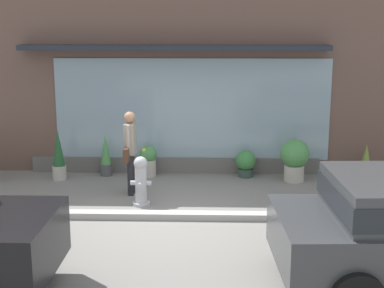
{
  "coord_description": "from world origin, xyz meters",
  "views": [
    {
      "loc": [
        0.77,
        -9.74,
        3.51
      ],
      "look_at": [
        0.45,
        1.2,
        1.08
      ],
      "focal_mm": 51.92,
      "sensor_mm": 36.0,
      "label": 1
    }
  ],
  "objects_px": {
    "pedestrian_with_handbag": "(130,147)",
    "potted_plant_window_right": "(59,156)",
    "fire_hydrant": "(141,180)",
    "potted_plant_by_entrance": "(148,160)",
    "potted_plant_window_center": "(295,158)",
    "potted_plant_low_front": "(366,162)",
    "potted_plant_doorstep": "(246,163)",
    "potted_plant_near_hydrant": "(106,156)"
  },
  "relations": [
    {
      "from": "pedestrian_with_handbag",
      "to": "potted_plant_doorstep",
      "type": "relative_size",
      "value": 2.82
    },
    {
      "from": "pedestrian_with_handbag",
      "to": "potted_plant_window_center",
      "type": "xyz_separation_m",
      "value": [
        3.52,
        1.09,
        -0.47
      ]
    },
    {
      "from": "potted_plant_window_center",
      "to": "potted_plant_near_hydrant",
      "type": "relative_size",
      "value": 0.97
    },
    {
      "from": "potted_plant_window_center",
      "to": "potted_plant_window_right",
      "type": "height_order",
      "value": "potted_plant_window_right"
    },
    {
      "from": "potted_plant_window_right",
      "to": "potted_plant_near_hydrant",
      "type": "distance_m",
      "value": 1.07
    },
    {
      "from": "fire_hydrant",
      "to": "potted_plant_low_front",
      "type": "relative_size",
      "value": 1.25
    },
    {
      "from": "fire_hydrant",
      "to": "potted_plant_window_center",
      "type": "height_order",
      "value": "fire_hydrant"
    },
    {
      "from": "pedestrian_with_handbag",
      "to": "potted_plant_low_front",
      "type": "bearing_deg",
      "value": 109.2
    },
    {
      "from": "potted_plant_window_right",
      "to": "potted_plant_near_hydrant",
      "type": "relative_size",
      "value": 1.18
    },
    {
      "from": "fire_hydrant",
      "to": "potted_plant_window_center",
      "type": "bearing_deg",
      "value": 28.48
    },
    {
      "from": "potted_plant_window_right",
      "to": "potted_plant_window_center",
      "type": "bearing_deg",
      "value": 0.32
    },
    {
      "from": "potted_plant_near_hydrant",
      "to": "potted_plant_window_center",
      "type": "bearing_deg",
      "value": -4.61
    },
    {
      "from": "fire_hydrant",
      "to": "potted_plant_by_entrance",
      "type": "bearing_deg",
      "value": 92.28
    },
    {
      "from": "pedestrian_with_handbag",
      "to": "fire_hydrant",
      "type": "bearing_deg",
      "value": 27.24
    },
    {
      "from": "fire_hydrant",
      "to": "potted_plant_by_entrance",
      "type": "distance_m",
      "value": 2.1
    },
    {
      "from": "potted_plant_window_right",
      "to": "potted_plant_doorstep",
      "type": "bearing_deg",
      "value": 4.91
    },
    {
      "from": "potted_plant_window_center",
      "to": "potted_plant_by_entrance",
      "type": "xyz_separation_m",
      "value": [
        -3.31,
        0.34,
        -0.16
      ]
    },
    {
      "from": "potted_plant_near_hydrant",
      "to": "fire_hydrant",
      "type": "bearing_deg",
      "value": -63.03
    },
    {
      "from": "potted_plant_window_center",
      "to": "potted_plant_low_front",
      "type": "relative_size",
      "value": 1.23
    },
    {
      "from": "fire_hydrant",
      "to": "potted_plant_window_right",
      "type": "height_order",
      "value": "potted_plant_window_right"
    },
    {
      "from": "potted_plant_by_entrance",
      "to": "potted_plant_low_front",
      "type": "bearing_deg",
      "value": 0.16
    },
    {
      "from": "potted_plant_by_entrance",
      "to": "pedestrian_with_handbag",
      "type": "bearing_deg",
      "value": -98.16
    },
    {
      "from": "potted_plant_by_entrance",
      "to": "potted_plant_near_hydrant",
      "type": "xyz_separation_m",
      "value": [
        -0.98,
        0.01,
        0.09
      ]
    },
    {
      "from": "potted_plant_window_right",
      "to": "potted_plant_low_front",
      "type": "bearing_deg",
      "value": 3.15
    },
    {
      "from": "fire_hydrant",
      "to": "potted_plant_doorstep",
      "type": "bearing_deg",
      "value": 43.87
    },
    {
      "from": "potted_plant_doorstep",
      "to": "pedestrian_with_handbag",
      "type": "bearing_deg",
      "value": -149.92
    },
    {
      "from": "pedestrian_with_handbag",
      "to": "potted_plant_window_center",
      "type": "relative_size",
      "value": 1.81
    },
    {
      "from": "potted_plant_doorstep",
      "to": "potted_plant_low_front",
      "type": "bearing_deg",
      "value": 0.42
    },
    {
      "from": "potted_plant_doorstep",
      "to": "potted_plant_low_front",
      "type": "relative_size",
      "value": 0.79
    },
    {
      "from": "potted_plant_by_entrance",
      "to": "potted_plant_low_front",
      "type": "distance_m",
      "value": 4.99
    },
    {
      "from": "fire_hydrant",
      "to": "potted_plant_window_center",
      "type": "xyz_separation_m",
      "value": [
        3.23,
        1.75,
        0.04
      ]
    },
    {
      "from": "potted_plant_doorstep",
      "to": "potted_plant_window_right",
      "type": "bearing_deg",
      "value": -175.09
    },
    {
      "from": "pedestrian_with_handbag",
      "to": "potted_plant_window_center",
      "type": "bearing_deg",
      "value": 110.89
    },
    {
      "from": "potted_plant_by_entrance",
      "to": "potted_plant_near_hydrant",
      "type": "relative_size",
      "value": 0.73
    },
    {
      "from": "potted_plant_by_entrance",
      "to": "potted_plant_window_center",
      "type": "bearing_deg",
      "value": -5.86
    },
    {
      "from": "potted_plant_window_center",
      "to": "fire_hydrant",
      "type": "bearing_deg",
      "value": -151.52
    },
    {
      "from": "fire_hydrant",
      "to": "potted_plant_window_right",
      "type": "xyz_separation_m",
      "value": [
        -2.06,
        1.72,
        0.06
      ]
    },
    {
      "from": "potted_plant_doorstep",
      "to": "potted_plant_window_right",
      "type": "height_order",
      "value": "potted_plant_window_right"
    },
    {
      "from": "potted_plant_doorstep",
      "to": "potted_plant_window_center",
      "type": "height_order",
      "value": "potted_plant_window_center"
    },
    {
      "from": "potted_plant_doorstep",
      "to": "potted_plant_window_right",
      "type": "relative_size",
      "value": 0.53
    },
    {
      "from": "pedestrian_with_handbag",
      "to": "potted_plant_window_right",
      "type": "distance_m",
      "value": 2.12
    },
    {
      "from": "pedestrian_with_handbag",
      "to": "potted_plant_window_right",
      "type": "bearing_deg",
      "value": -117.19
    }
  ]
}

